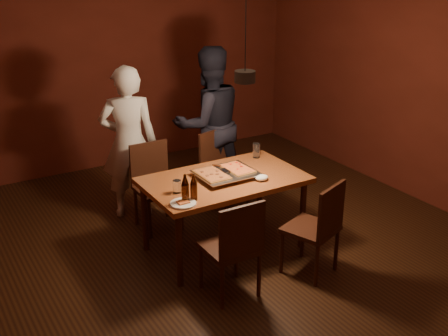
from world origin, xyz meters
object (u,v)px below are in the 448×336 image
chair_far_right (220,163)px  pendant_lamp (245,75)px  dining_table (224,185)px  chair_near_right (320,221)px  diner_white (129,142)px  beer_bottle_b (194,187)px  pizza_tray (226,175)px  diner_dark (209,124)px  plate_slice (183,203)px  chair_near_left (235,241)px  beer_bottle_a (185,188)px  chair_far_left (154,178)px

chair_far_right → pendant_lamp: pendant_lamp is taller
chair_far_right → dining_table: bearing=45.2°
chair_near_right → diner_white: bearing=94.5°
beer_bottle_b → diner_white: diner_white is taller
pizza_tray → diner_dark: size_ratio=0.31×
chair_near_right → beer_bottle_b: 1.15m
diner_dark → chair_far_right: bearing=82.6°
chair_near_right → plate_slice: (-1.07, 0.52, 0.22)m
chair_near_left → beer_bottle_a: (-0.20, 0.48, 0.34)m
chair_near_left → diner_white: diner_white is taller
beer_bottle_a → beer_bottle_b: bearing=-5.2°
chair_near_right → chair_far_left: bearing=96.3°
chair_far_left → beer_bottle_b: 1.16m
chair_far_right → diner_dark: bearing=-117.6°
diner_white → chair_far_left: bearing=126.2°
chair_near_left → beer_bottle_b: bearing=105.3°
chair_far_left → diner_white: diner_white is taller
chair_far_right → beer_bottle_b: size_ratio=2.23×
chair_near_right → pizza_tray: chair_near_right is taller
chair_far_right → diner_dark: 0.51m
chair_near_left → plate_slice: 0.55m
plate_slice → diner_dark: (1.11, 1.52, 0.13)m
beer_bottle_b → pizza_tray: bearing=30.6°
chair_far_right → chair_near_left: (-0.79, -1.59, 0.00)m
chair_far_left → pendant_lamp: 1.67m
plate_slice → diner_white: 1.52m
chair_near_left → beer_bottle_a: beer_bottle_a is taller
pizza_tray → beer_bottle_a: beer_bottle_a is taller
chair_far_left → chair_far_right: bearing=-179.2°
dining_table → beer_bottle_a: 0.65m
dining_table → plate_slice: plate_slice is taller
chair_far_left → plate_slice: size_ratio=2.17×
chair_far_left → beer_bottle_a: beer_bottle_a is taller
beer_bottle_b → dining_table: bearing=31.3°
pizza_tray → beer_bottle_b: size_ratio=2.35×
chair_far_left → chair_near_left: 1.58m
plate_slice → pendant_lamp: pendant_lamp is taller
dining_table → plate_slice: 0.68m
beer_bottle_b → chair_far_left: bearing=84.2°
chair_far_right → beer_bottle_b: 1.49m
dining_table → chair_near_right: size_ratio=2.78×
pizza_tray → diner_dark: bearing=63.6°
chair_far_left → pendant_lamp: pendant_lamp is taller
pizza_tray → plate_slice: 0.71m
chair_far_right → plate_slice: 1.57m
chair_near_right → beer_bottle_b: (-0.95, 0.55, 0.33)m
diner_dark → pizza_tray: bearing=71.2°
diner_dark → pendant_lamp: (-0.45, -1.42, 0.87)m
dining_table → chair_near_right: bearing=-60.4°
dining_table → chair_far_right: chair_far_right is taller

